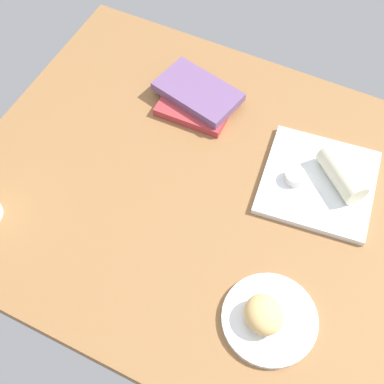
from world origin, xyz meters
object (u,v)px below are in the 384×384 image
(round_plate, at_px, (269,319))
(sauce_cup, at_px, (295,177))
(scone_pastry, at_px, (264,314))
(square_plate, at_px, (318,182))
(breakfast_wrap, at_px, (342,174))
(book_stack, at_px, (197,98))

(round_plate, xyz_separation_m, sauce_cup, (0.07, -0.33, 0.02))
(scone_pastry, height_order, square_plate, scone_pastry)
(sauce_cup, height_order, breakfast_wrap, breakfast_wrap)
(sauce_cup, bearing_deg, book_stack, -21.73)
(scone_pastry, relative_size, breakfast_wrap, 0.62)
(square_plate, bearing_deg, breakfast_wrap, -155.44)
(sauce_cup, xyz_separation_m, book_stack, (0.31, -0.12, -0.01))
(scone_pastry, relative_size, sauce_cup, 1.77)
(round_plate, height_order, square_plate, square_plate)
(breakfast_wrap, relative_size, book_stack, 0.58)
(round_plate, distance_m, book_stack, 0.59)
(scone_pastry, bearing_deg, square_plate, -89.36)
(scone_pastry, xyz_separation_m, sauce_cup, (0.06, -0.34, -0.01))
(sauce_cup, bearing_deg, round_plate, 101.92)
(breakfast_wrap, xyz_separation_m, book_stack, (0.40, -0.08, -0.02))
(scone_pastry, bearing_deg, book_stack, -51.67)
(scone_pastry, relative_size, square_plate, 0.33)
(book_stack, bearing_deg, scone_pastry, 128.33)
(round_plate, relative_size, square_plate, 0.76)
(book_stack, bearing_deg, breakfast_wrap, 168.75)
(breakfast_wrap, bearing_deg, square_plate, 155.98)
(scone_pastry, xyz_separation_m, square_plate, (0.00, -0.36, -0.03))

